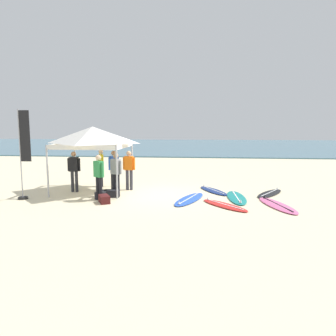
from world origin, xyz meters
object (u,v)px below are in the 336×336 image
Objects in this scene: surfboard_teal at (236,197)px; gear_bag_on_sand at (104,199)px; person_yellow at (101,165)px; person_grey at (116,171)px; surfboard_pink at (277,205)px; surfboard_navy at (213,191)px; banner_flag at (23,158)px; person_black at (74,169)px; gear_bag_by_pole at (102,195)px; person_green at (99,174)px; surfboard_blue at (189,199)px; surfboard_red at (224,205)px; surfboard_black at (270,193)px; gear_bag_near_tent at (112,193)px; canopy_tent at (93,135)px; person_blue at (114,167)px; person_orange at (129,167)px.

gear_bag_on_sand reaches higher than surfboard_teal.
person_yellow is 1.00× the size of person_grey.
surfboard_pink is 6.17m from person_grey.
banner_flag is (-7.18, -2.21, 1.54)m from surfboard_navy.
person_yellow is (0.75, 1.32, 0.00)m from person_black.
gear_bag_by_pole reaches higher than surfboard_pink.
person_green is (-4.33, -2.06, 0.95)m from surfboard_navy.
person_black is 2.04m from person_green.
gear_bag_by_pole is (-3.39, -0.02, 0.10)m from surfboard_blue.
banner_flag is (-8.02, -0.96, 1.54)m from surfboard_teal.
surfboard_blue is 1.49m from surfboard_red.
person_yellow is at bearing 122.43° from person_grey.
surfboard_navy is at bearing 171.83° from surfboard_black.
person_black is 2.18m from gear_bag_near_tent.
banner_flag reaches higher than surfboard_teal.
canopy_tent reaches higher than surfboard_navy.
surfboard_red is at bearing -16.59° from person_black.
banner_flag is (-7.47, 0.32, 1.54)m from surfboard_red.
surfboard_red is at bearing -5.77° from person_green.
person_blue is 1.89m from gear_bag_by_pole.
surfboard_teal is 1.45× the size of person_yellow.
canopy_tent reaches higher than person_blue.
person_yellow reaches higher than surfboard_blue.
gear_bag_by_pole is at bearing -135.75° from person_grey.
person_yellow is at bearing 162.49° from surfboard_teal.
surfboard_black is 1.23× the size of person_grey.
surfboard_black is 0.82× the size of surfboard_blue.
person_black is 2.85× the size of gear_bag_by_pole.
person_green is at bearing 174.23° from surfboard_red.
surfboard_pink is 1.00× the size of surfboard_blue.
person_orange is at bearing 71.24° from person_green.
surfboard_blue is 6.43m from banner_flag.
person_orange is 4.20m from banner_flag.
person_yellow is (-5.09, 0.62, 0.95)m from surfboard_navy.
person_blue is at bearing 166.84° from surfboard_teal.
person_grey is 1.00× the size of person_green.
canopy_tent is 1.37× the size of surfboard_black.
surfboard_navy is at bearing 6.79° from person_black.
person_green is at bearing -171.14° from surfboard_teal.
surfboard_teal is 1.45× the size of person_blue.
person_orange is 1.00× the size of person_blue.
gear_bag_by_pole is (0.74, -1.30, -2.25)m from canopy_tent.
surfboard_black is 2.31m from surfboard_navy.
surfboard_blue is 1.03× the size of surfboard_teal.
banner_flag is at bearing -126.39° from person_yellow.
gear_bag_near_tent is (-0.13, -0.21, -0.85)m from person_grey.
surfboard_pink is 6.28m from person_orange.
surfboard_blue is 3.16m from gear_bag_on_sand.
banner_flag reaches higher than surfboard_navy.
person_green is (-0.02, -2.01, 0.00)m from person_blue.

